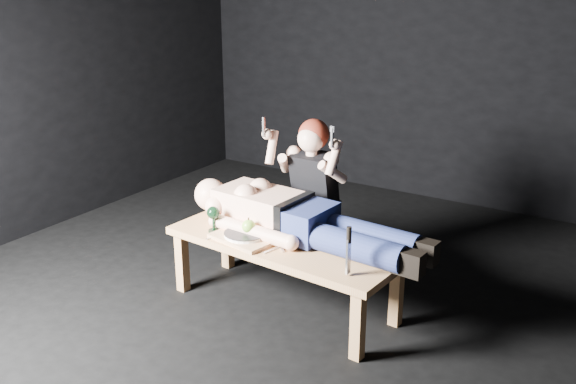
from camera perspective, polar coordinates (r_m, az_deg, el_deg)
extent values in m
plane|color=black|center=(4.03, 1.17, -10.75)|extent=(5.00, 5.00, 0.00)
plane|color=black|center=(5.81, 14.48, 13.52)|extent=(5.00, 0.00, 5.00)
cube|color=tan|center=(4.00, -0.38, -7.33)|extent=(1.52, 0.67, 0.45)
cube|color=tan|center=(3.93, -3.81, -4.06)|extent=(0.44, 0.35, 0.02)
cylinder|color=white|center=(3.92, -3.81, -3.77)|extent=(0.30, 0.30, 0.02)
sphere|color=#60AD27|center=(3.90, -3.53, -3.08)|extent=(0.08, 0.08, 0.08)
cube|color=#B2B2B7|center=(4.00, -6.47, -3.89)|extent=(0.03, 0.16, 0.01)
cube|color=#B2B2B7|center=(3.78, -1.28, -5.13)|extent=(0.05, 0.16, 0.01)
cube|color=#B2B2B7|center=(3.81, -0.66, -4.91)|extent=(0.12, 0.12, 0.01)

